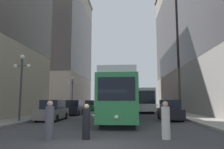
{
  "coord_description": "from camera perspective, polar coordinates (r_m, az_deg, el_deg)",
  "views": [
    {
      "loc": [
        1.39,
        -8.48,
        1.74
      ],
      "look_at": [
        0.26,
        7.71,
        3.74
      ],
      "focal_mm": 34.2,
      "sensor_mm": 36.0,
      "label": 1
    }
  ],
  "objects": [
    {
      "name": "ground_plane",
      "position": [
        8.76,
        -5.48,
        -18.48
      ],
      "size": [
        200.0,
        200.0,
        0.0
      ],
      "primitive_type": "plane",
      "color": "#38383A"
    },
    {
      "name": "sidewalk_left",
      "position": [
        49.42,
        -7.11,
        -8.91
      ],
      "size": [
        2.92,
        120.0,
        0.15
      ],
      "primitive_type": "cube",
      "color": "gray",
      "rests_on": "ground"
    },
    {
      "name": "sidewalk_right",
      "position": [
        48.96,
        11.96,
        -8.83
      ],
      "size": [
        2.92,
        120.0,
        0.15
      ],
      "primitive_type": "cube",
      "color": "gray",
      "rests_on": "ground"
    },
    {
      "name": "streetcar",
      "position": [
        19.37,
        2.44,
        -5.97
      ],
      "size": [
        2.8,
        13.91,
        3.89
      ],
      "rotation": [
        0.0,
        0.0,
        -0.01
      ],
      "color": "black",
      "rests_on": "ground"
    },
    {
      "name": "transit_bus",
      "position": [
        33.72,
        8.19,
        -6.61
      ],
      "size": [
        2.66,
        11.3,
        3.45
      ],
      "rotation": [
        0.0,
        0.0,
        0.01
      ],
      "color": "black",
      "rests_on": "ground"
    },
    {
      "name": "parked_car_left_near",
      "position": [
        39.51,
        -5.81,
        -8.3
      ],
      "size": [
        1.95,
        4.36,
        1.82
      ],
      "rotation": [
        0.0,
        0.0,
        0.02
      ],
      "color": "black",
      "rests_on": "ground"
    },
    {
      "name": "parked_car_left_mid",
      "position": [
        27.6,
        -10.15,
        -8.79
      ],
      "size": [
        2.07,
        4.96,
        1.82
      ],
      "rotation": [
        0.0,
        0.0,
        0.05
      ],
      "color": "black",
      "rests_on": "ground"
    },
    {
      "name": "parked_car_right_far",
      "position": [
        20.53,
        15.17,
        -9.3
      ],
      "size": [
        2.07,
        4.96,
        1.82
      ],
      "rotation": [
        0.0,
        0.0,
        3.09
      ],
      "color": "black",
      "rests_on": "ground"
    },
    {
      "name": "parked_car_left_far",
      "position": [
        20.15,
        -15.6,
        -9.34
      ],
      "size": [
        1.92,
        4.5,
        1.82
      ],
      "rotation": [
        0.0,
        0.0,
        0.01
      ],
      "color": "black",
      "rests_on": "ground"
    },
    {
      "name": "pedestrian_crossing_near",
      "position": [
        10.1,
        -6.88,
        -12.65
      ],
      "size": [
        0.36,
        0.36,
        1.6
      ],
      "rotation": [
        0.0,
        0.0,
        2.73
      ],
      "color": "black",
      "rests_on": "ground"
    },
    {
      "name": "pedestrian_crossing_far",
      "position": [
        10.41,
        -16.4,
        -11.87
      ],
      "size": [
        0.39,
        0.39,
        1.75
      ],
      "rotation": [
        0.0,
        0.0,
        5.65
      ],
      "color": "#4C4C56",
      "rests_on": "ground"
    },
    {
      "name": "pedestrian_on_sidewalk",
      "position": [
        10.36,
        14.15,
        -12.03
      ],
      "size": [
        0.39,
        0.39,
        1.72
      ],
      "rotation": [
        0.0,
        0.0,
        0.06
      ],
      "color": "beige",
      "rests_on": "ground"
    },
    {
      "name": "lamp_post_left_near",
      "position": [
        18.89,
        -23.07,
        -0.55
      ],
      "size": [
        1.41,
        0.36,
        5.37
      ],
      "color": "#333338",
      "rests_on": "sidewalk_left"
    },
    {
      "name": "lamp_post_left_far",
      "position": [
        34.22,
        -10.56,
        -3.69
      ],
      "size": [
        1.41,
        0.36,
        5.34
      ],
      "color": "#333338",
      "rests_on": "sidewalk_left"
    },
    {
      "name": "building_left_corner",
      "position": [
        56.72,
        -13.79,
        7.63
      ],
      "size": [
        12.95,
        24.25,
        30.84
      ],
      "color": "#A89E8E",
      "rests_on": "ground"
    },
    {
      "name": "building_right_midblock",
      "position": [
        49.93,
        22.86,
        8.58
      ],
      "size": [
        16.45,
        22.89,
        28.52
      ],
      "color": "slate",
      "rests_on": "ground"
    }
  ]
}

